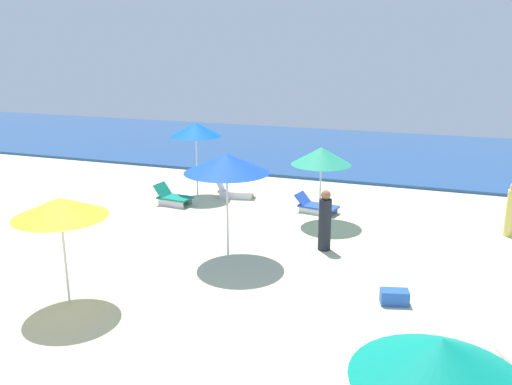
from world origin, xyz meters
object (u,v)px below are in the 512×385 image
lounge_chair_4_0 (316,206)px  lounge_chair_0_0 (173,197)px  umbrella_1 (227,163)px  beachgoer_3 (511,211)px  beach_ball_0 (63,222)px  umbrella_0 (196,129)px  lounge_chair_0_1 (234,191)px  umbrella_4 (321,156)px  cooler_box_1 (394,297)px  umbrella_6 (60,208)px  umbrella_5 (441,360)px  beachgoer_1 (325,222)px

lounge_chair_4_0 → lounge_chair_0_0: bearing=110.4°
umbrella_1 → beachgoer_3: bearing=31.2°
beachgoer_3 → beach_ball_0: beachgoer_3 is taller
umbrella_0 → umbrella_1: (3.31, -5.10, 0.09)m
lounge_chair_0_1 → umbrella_4: umbrella_4 is taller
beachgoer_3 → cooler_box_1: (-2.66, -5.42, -0.59)m
lounge_chair_0_1 → umbrella_4: (3.51, -1.62, 1.83)m
umbrella_4 → beachgoer_3: 5.61m
lounge_chair_0_1 → beach_ball_0: bearing=129.5°
lounge_chair_0_1 → umbrella_4: 4.28m
lounge_chair_0_0 → umbrella_1: size_ratio=0.47×
lounge_chair_4_0 → umbrella_6: bearing=168.0°
umbrella_1 → lounge_chair_4_0: size_ratio=1.86×
umbrella_0 → beach_ball_0: (-2.32, -4.50, -2.26)m
lounge_chair_0_0 → umbrella_5: 13.69m
umbrella_0 → beach_ball_0: size_ratio=8.89×
lounge_chair_4_0 → umbrella_5: (3.99, -11.12, 1.89)m
beachgoer_3 → cooler_box_1: bearing=127.3°
lounge_chair_0_1 → beachgoer_1: beachgoer_1 is taller
umbrella_5 → beachgoer_1: size_ratio=1.43×
beachgoer_1 → cooler_box_1: (2.10, -2.58, -0.63)m
umbrella_0 → cooler_box_1: 10.14m
umbrella_1 → lounge_chair_4_0: umbrella_1 is taller
lounge_chair_4_0 → cooler_box_1: (3.10, -5.73, -0.06)m
umbrella_5 → umbrella_4: bearing=109.7°
umbrella_4 → beach_ball_0: 8.04m
lounge_chair_0_0 → lounge_chair_0_1: bearing=-41.6°
lounge_chair_4_0 → beachgoer_1: bearing=-151.5°
lounge_chair_4_0 → cooler_box_1: lounge_chair_4_0 is taller
lounge_chair_4_0 → umbrella_6: 8.95m
umbrella_0 → beachgoer_3: bearing=-4.8°
umbrella_6 → umbrella_1: bearing=57.9°
umbrella_6 → umbrella_4: bearing=62.3°
cooler_box_1 → umbrella_1: bearing=149.8°
umbrella_5 → lounge_chair_4_0: bearing=109.7°
umbrella_5 → umbrella_6: umbrella_5 is taller
lounge_chair_4_0 → lounge_chair_0_1: bearing=88.3°
lounge_chair_0_1 → lounge_chair_4_0: size_ratio=1.00×
umbrella_6 → beachgoer_1: 6.73m
umbrella_0 → lounge_chair_0_0: (-0.29, -1.36, -2.14)m
beach_ball_0 → lounge_chair_0_1: bearing=51.7°
umbrella_5 → lounge_chair_0_0: bearing=130.5°
umbrella_0 → umbrella_4: umbrella_0 is taller
lounge_chair_0_1 → beachgoer_1: (4.17, -3.87, 0.54)m
umbrella_1 → umbrella_5: umbrella_1 is taller
umbrella_5 → umbrella_6: size_ratio=1.01×
lounge_chair_0_0 → beachgoer_3: bearing=-81.5°
umbrella_4 → umbrella_5: bearing=-70.3°
beachgoer_3 → umbrella_1: bearing=94.6°
umbrella_1 → beach_ball_0: umbrella_1 is taller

